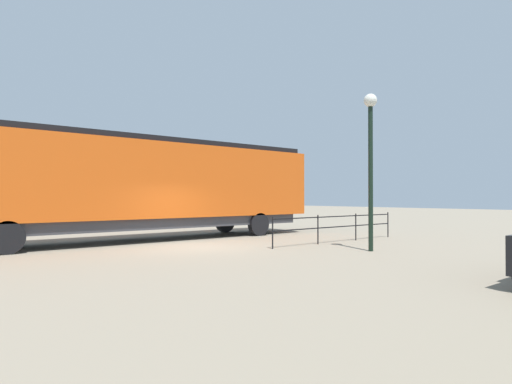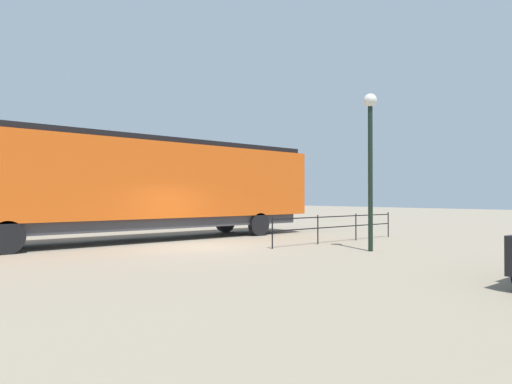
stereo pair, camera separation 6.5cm
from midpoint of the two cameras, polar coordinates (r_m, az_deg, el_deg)
The scene contains 4 objects.
ground_plane at distance 16.61m, azimuth -7.70°, elevation -7.13°, with size 120.00×120.00×0.00m, color gray.
locomotive at distance 19.63m, azimuth -13.04°, elevation 1.03°, with size 3.08×16.79×4.39m.
lamp_post at distance 15.72m, azimuth 14.81°, elevation 6.04°, with size 0.46×0.46×5.46m.
platform_fence at distance 18.43m, azimuth 10.71°, elevation -4.10°, with size 0.05×7.30×1.16m.
Camera 2 is at (14.03, -8.69, 1.88)m, focal length 30.64 mm.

